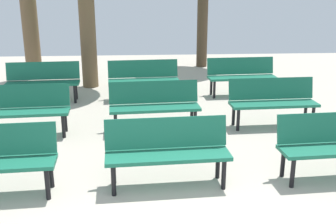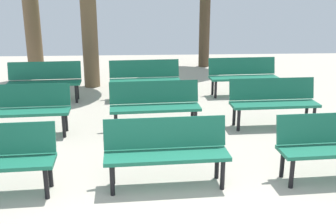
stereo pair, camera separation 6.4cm
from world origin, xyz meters
name	(u,v)px [view 2 (the right image)]	position (x,y,z in m)	size (l,w,h in m)	color
bench_r0_c1	(166,148)	(-0.10, 1.60, 0.50)	(1.63, 0.57, 0.87)	#19664C
bench_r1_c0	(23,107)	(-2.48, 3.62, 0.50)	(1.63, 0.58, 0.87)	#19664C
bench_r1_c1	(155,103)	(-0.20, 3.73, 0.50)	(1.63, 0.59, 0.87)	#19664C
bench_r1_c2	(273,99)	(1.99, 3.84, 0.50)	(1.62, 0.55, 0.87)	#19664C
bench_r2_c0	(44,79)	(-2.61, 5.79, 0.50)	(1.63, 0.58, 0.87)	#19664C
bench_r2_c1	(145,77)	(-0.37, 5.89, 0.50)	(1.63, 0.59, 0.87)	#19664C
bench_r2_c2	(243,74)	(1.94, 6.08, 0.50)	(1.62, 0.57, 0.87)	#19664C
tree_1	(32,19)	(-3.45, 8.40, 1.63)	(0.44, 0.44, 3.26)	brown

